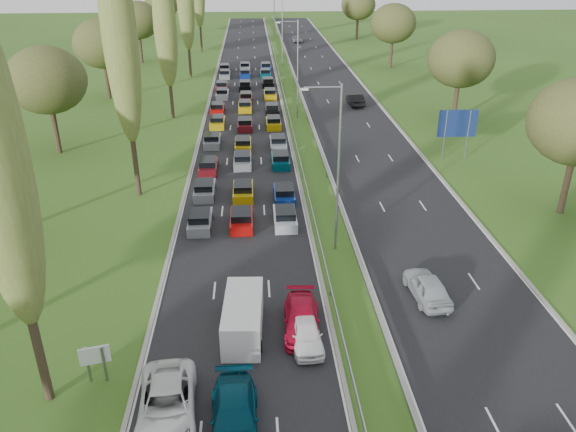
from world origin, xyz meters
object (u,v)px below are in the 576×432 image
object	(u,v)px
direction_sign	(457,126)
white_van_rear	(243,315)
info_sign	(95,359)
near_car_2	(167,404)

from	to	relation	value
direction_sign	white_van_rear	bearing A→B (deg)	-127.89
white_van_rear	info_sign	distance (m)	8.16
white_van_rear	direction_sign	xyz separation A→B (m)	(21.49, 27.61, 2.47)
near_car_2	white_van_rear	distance (m)	7.21
near_car_2	info_sign	distance (m)	4.73
near_car_2	white_van_rear	size ratio (longest dim) A/B	1.07
near_car_2	direction_sign	distance (m)	42.21
info_sign	direction_sign	xyz separation A→B (m)	(28.80, 31.22, 2.20)
info_sign	white_van_rear	bearing A→B (deg)	26.27
near_car_2	direction_sign	size ratio (longest dim) A/B	1.10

